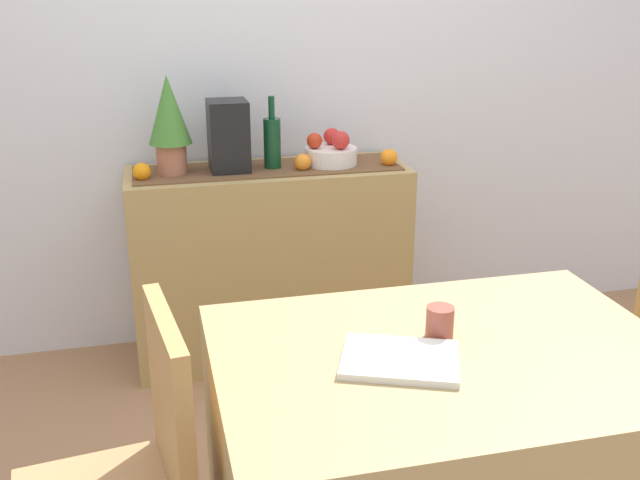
{
  "coord_description": "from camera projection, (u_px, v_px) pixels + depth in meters",
  "views": [
    {
      "loc": [
        -0.62,
        -2.06,
        1.61
      ],
      "look_at": [
        -0.03,
        0.35,
        0.73
      ],
      "focal_mm": 41.06,
      "sensor_mm": 36.0,
      "label": 1
    }
  ],
  "objects": [
    {
      "name": "dining_table",
      "position": [
        440.0,
        474.0,
        1.95
      ],
      "size": [
        1.17,
        0.83,
        0.74
      ],
      "primitive_type": "cube",
      "color": "tan",
      "rests_on": "ground"
    },
    {
      "name": "coffee_cup",
      "position": [
        440.0,
        322.0,
        1.88
      ],
      "size": [
        0.07,
        0.07,
        0.08
      ],
      "primitive_type": "cylinder",
      "color": "brown",
      "rests_on": "dining_table"
    },
    {
      "name": "fruit_bowl",
      "position": [
        331.0,
        156.0,
        3.14
      ],
      "size": [
        0.22,
        0.22,
        0.07
      ],
      "primitive_type": "cylinder",
      "color": "white",
      "rests_on": "table_runner"
    },
    {
      "name": "coffee_maker",
      "position": [
        228.0,
        136.0,
        3.01
      ],
      "size": [
        0.16,
        0.18,
        0.29
      ],
      "primitive_type": "cube",
      "color": "black",
      "rests_on": "sideboard_console"
    },
    {
      "name": "apple_front",
      "position": [
        332.0,
        136.0,
        3.18
      ],
      "size": [
        0.07,
        0.07,
        0.07
      ],
      "primitive_type": "sphere",
      "color": "red",
      "rests_on": "fruit_bowl"
    },
    {
      "name": "table_runner",
      "position": [
        268.0,
        168.0,
        3.09
      ],
      "size": [
        1.12,
        0.32,
        0.01
      ],
      "primitive_type": "cube",
      "color": "brown",
      "rests_on": "sideboard_console"
    },
    {
      "name": "orange_loose_end",
      "position": [
        142.0,
        172.0,
        2.9
      ],
      "size": [
        0.07,
        0.07,
        0.07
      ],
      "primitive_type": "sphere",
      "color": "orange",
      "rests_on": "sideboard_console"
    },
    {
      "name": "room_wall_rear",
      "position": [
        283.0,
        44.0,
        3.19
      ],
      "size": [
        6.4,
        0.06,
        2.7
      ],
      "primitive_type": "cube",
      "color": "silver",
      "rests_on": "ground"
    },
    {
      "name": "ground_plane",
      "position": [
        353.0,
        469.0,
        2.57
      ],
      "size": [
        6.4,
        6.4,
        0.02
      ],
      "primitive_type": "cube",
      "color": "#A27350",
      "rests_on": "ground"
    },
    {
      "name": "orange_loose_mid",
      "position": [
        303.0,
        162.0,
        3.05
      ],
      "size": [
        0.07,
        0.07,
        0.07
      ],
      "primitive_type": "sphere",
      "color": "orange",
      "rests_on": "sideboard_console"
    },
    {
      "name": "apple_right",
      "position": [
        341.0,
        140.0,
        3.08
      ],
      "size": [
        0.08,
        0.08,
        0.08
      ],
      "primitive_type": "sphere",
      "color": "red",
      "rests_on": "fruit_bowl"
    },
    {
      "name": "potted_plant",
      "position": [
        169.0,
        119.0,
        2.93
      ],
      "size": [
        0.17,
        0.17,
        0.4
      ],
      "color": "#B36C4F",
      "rests_on": "sideboard_console"
    },
    {
      "name": "orange_loose_far",
      "position": [
        389.0,
        158.0,
        3.13
      ],
      "size": [
        0.07,
        0.07,
        0.07
      ],
      "primitive_type": "sphere",
      "color": "orange",
      "rests_on": "sideboard_console"
    },
    {
      "name": "sideboard_console",
      "position": [
        270.0,
        263.0,
        3.24
      ],
      "size": [
        1.19,
        0.42,
        0.86
      ],
      "primitive_type": "cube",
      "color": "tan",
      "rests_on": "ground"
    },
    {
      "name": "open_book",
      "position": [
        400.0,
        359.0,
        1.76
      ],
      "size": [
        0.34,
        0.3,
        0.02
      ],
      "primitive_type": "cube",
      "rotation": [
        0.0,
        0.0,
        -0.39
      ],
      "color": "white",
      "rests_on": "dining_table"
    },
    {
      "name": "wine_bottle",
      "position": [
        272.0,
        142.0,
        3.06
      ],
      "size": [
        0.07,
        0.07,
        0.31
      ],
      "color": "#103E21",
      "rests_on": "sideboard_console"
    },
    {
      "name": "apple_upper",
      "position": [
        314.0,
        141.0,
        3.1
      ],
      "size": [
        0.07,
        0.07,
        0.07
      ],
      "primitive_type": "sphere",
      "color": "red",
      "rests_on": "fruit_bowl"
    }
  ]
}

